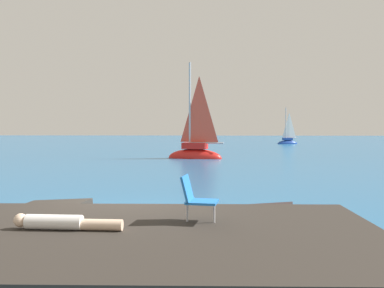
{
  "coord_description": "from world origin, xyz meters",
  "views": [
    {
      "loc": [
        1.93,
        -9.51,
        2.21
      ],
      "look_at": [
        0.88,
        14.56,
        1.13
      ],
      "focal_mm": 39.33,
      "sensor_mm": 36.0,
      "label": 1
    }
  ],
  "objects_px": {
    "sailboat_near": "(195,153)",
    "beach_chair": "(195,196)",
    "sailboat_far": "(288,142)",
    "person_sunbather": "(62,223)"
  },
  "relations": [
    {
      "from": "sailboat_near",
      "to": "sailboat_far",
      "type": "distance_m",
      "value": 24.29
    },
    {
      "from": "sailboat_far",
      "to": "sailboat_near",
      "type": "bearing_deg",
      "value": 50.83
    },
    {
      "from": "sailboat_near",
      "to": "sailboat_far",
      "type": "relative_size",
      "value": 1.47
    },
    {
      "from": "beach_chair",
      "to": "sailboat_far",
      "type": "bearing_deg",
      "value": 86.47
    },
    {
      "from": "sailboat_far",
      "to": "person_sunbather",
      "type": "relative_size",
      "value": 2.7
    },
    {
      "from": "person_sunbather",
      "to": "beach_chair",
      "type": "distance_m",
      "value": 2.21
    },
    {
      "from": "sailboat_near",
      "to": "sailboat_far",
      "type": "xyz_separation_m",
      "value": [
        10.13,
        22.08,
        -0.12
      ]
    },
    {
      "from": "sailboat_near",
      "to": "person_sunbather",
      "type": "height_order",
      "value": "sailboat_near"
    },
    {
      "from": "sailboat_near",
      "to": "person_sunbather",
      "type": "relative_size",
      "value": 3.98
    },
    {
      "from": "sailboat_near",
      "to": "beach_chair",
      "type": "distance_m",
      "value": 20.79
    }
  ]
}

